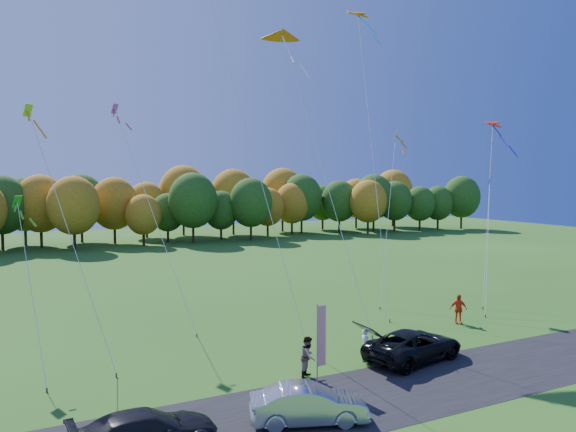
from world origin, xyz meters
name	(u,v)px	position (x,y,z in m)	size (l,w,h in m)	color
ground	(343,364)	(0.00, 0.00, 0.00)	(160.00, 160.00, 0.00)	#235616
asphalt_strip	(393,391)	(0.00, -4.00, 0.01)	(90.00, 6.00, 0.01)	black
tree_line	(125,245)	(0.00, 55.00, 0.00)	(116.00, 12.00, 10.00)	#1E4711
black_suv	(414,345)	(3.49, -1.14, 0.78)	(2.58, 5.59, 1.55)	black
silver_sedan	(309,404)	(-4.78, -5.07, 0.73)	(1.54, 4.42, 1.46)	#AEAEB3
dark_truck_a	(145,432)	(-10.79, -4.56, 0.72)	(2.02, 4.96, 1.44)	black
person_tailgate_a	(365,346)	(1.14, -0.27, 0.85)	(0.62, 0.41, 1.70)	white
person_tailgate_b	(308,357)	(-2.37, -0.70, 0.94)	(0.91, 0.71, 1.88)	gray
person_east	(458,309)	(10.68, 3.20, 0.93)	(1.09, 0.45, 1.86)	red
feather_flag	(320,335)	(-2.35, -1.78, 2.22)	(0.49, 0.11, 3.65)	#999999
kite_delta_blue	(233,80)	(-2.98, 7.03, 14.71)	(6.42, 10.41, 30.46)	#4C3F33
kite_parafoil_orange	(371,144)	(9.96, 11.75, 11.73)	(7.83, 13.33, 23.90)	#4C3F33
kite_delta_red	(316,147)	(3.54, 8.84, 11.19)	(2.91, 11.58, 20.99)	#4C3F33
kite_parafoil_rainbow	(488,207)	(18.30, 8.10, 6.96)	(8.11, 6.18, 14.21)	#4C3F33
kite_diamond_yellow	(70,236)	(-11.95, 5.80, 6.43)	(3.73, 5.65, 13.25)	#4C3F33
kite_diamond_green	(30,284)	(-13.76, 5.97, 4.19)	(1.33, 6.84, 8.63)	#4C3F33
kite_diamond_white	(388,215)	(10.96, 10.87, 6.44)	(5.52, 5.37, 13.47)	#4C3F33
kite_diamond_pink	(153,215)	(-6.56, 11.38, 6.96)	(3.69, 7.62, 14.35)	#4C3F33
kite_diamond_blue_low	(488,243)	(15.89, 5.82, 4.60)	(5.44, 5.05, 9.60)	#4C3F33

